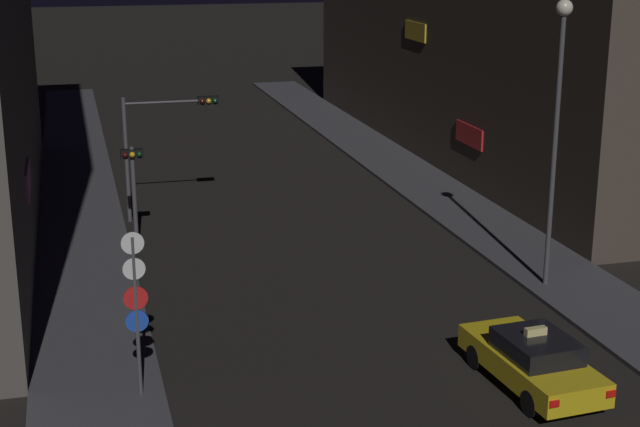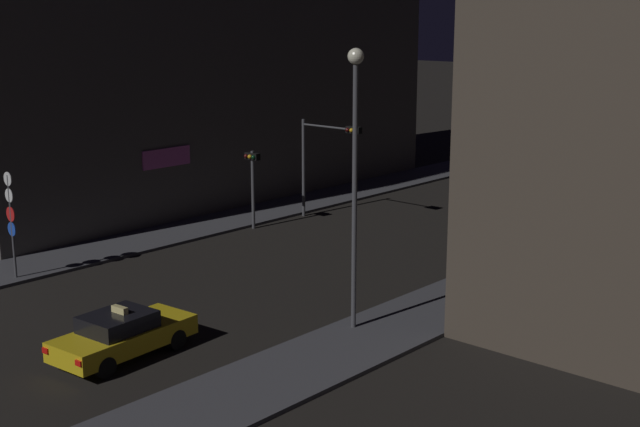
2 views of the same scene
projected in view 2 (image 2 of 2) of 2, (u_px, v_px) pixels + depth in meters
The scene contains 8 objects.
sidewalk_left at pixel (316, 200), 47.78m from camera, with size 3.25×62.80×0.13m, color #424247.
sidewalk_right at pixel (574, 249), 37.96m from camera, with size 3.25×62.80×0.13m, color #424247.
building_facade_left at pixel (180, 27), 48.26m from camera, with size 11.54×29.11×18.54m.
taxi at pixel (122, 334), 26.05m from camera, with size 2.12×4.57×1.62m.
traffic_light_overhead at pixel (325, 149), 42.64m from camera, with size 3.73×0.42×4.93m.
traffic_light_left_kerb at pixel (252, 173), 41.21m from camera, with size 0.80×0.42×3.75m.
sign_pole_left at pixel (11, 217), 33.14m from camera, with size 0.58×0.10×4.13m.
street_lamp_near_block at pixel (355, 147), 27.06m from camera, with size 0.51×0.51×8.93m.
Camera 2 is at (23.74, -5.27, 10.12)m, focal length 49.07 mm.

